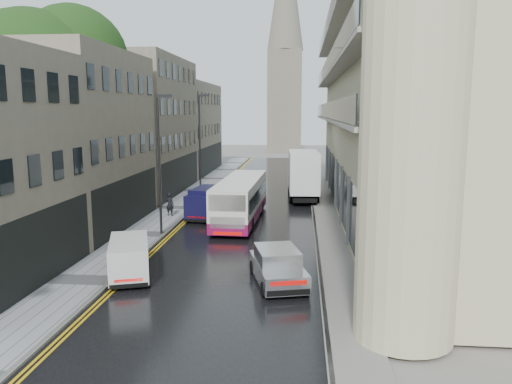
% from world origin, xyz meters
% --- Properties ---
extents(road, '(9.00, 85.00, 0.02)m').
position_xyz_m(road, '(0.00, 27.50, 0.01)').
color(road, black).
rests_on(road, ground).
extents(left_sidewalk, '(2.70, 85.00, 0.12)m').
position_xyz_m(left_sidewalk, '(-5.85, 27.50, 0.06)').
color(left_sidewalk, gray).
rests_on(left_sidewalk, ground).
extents(right_sidewalk, '(1.80, 85.00, 0.12)m').
position_xyz_m(right_sidewalk, '(5.40, 27.50, 0.06)').
color(right_sidewalk, slate).
rests_on(right_sidewalk, ground).
extents(old_shop_row, '(4.50, 56.00, 12.00)m').
position_xyz_m(old_shop_row, '(-9.45, 30.00, 6.00)').
color(old_shop_row, gray).
rests_on(old_shop_row, ground).
extents(modern_block, '(8.00, 40.00, 14.00)m').
position_xyz_m(modern_block, '(10.30, 26.00, 7.00)').
color(modern_block, '#C1B78F').
rests_on(modern_block, ground).
extents(church_spire, '(6.40, 6.40, 40.00)m').
position_xyz_m(church_spire, '(0.50, 82.00, 20.00)').
color(church_spire, '#746C5C').
rests_on(church_spire, ground).
extents(tree_near, '(10.56, 10.56, 13.89)m').
position_xyz_m(tree_near, '(-12.50, 20.00, 6.95)').
color(tree_near, black).
rests_on(tree_near, ground).
extents(tree_far, '(9.24, 9.24, 12.46)m').
position_xyz_m(tree_far, '(-12.20, 33.00, 6.23)').
color(tree_far, black).
rests_on(tree_far, ground).
extents(cream_bus, '(2.69, 10.62, 2.88)m').
position_xyz_m(cream_bus, '(-1.60, 20.82, 1.46)').
color(cream_bus, white).
rests_on(cream_bus, road).
extents(white_lorry, '(2.74, 7.95, 4.11)m').
position_xyz_m(white_lorry, '(2.80, 30.61, 2.08)').
color(white_lorry, white).
rests_on(white_lorry, road).
extents(silver_hatchback, '(2.84, 4.55, 1.58)m').
position_xyz_m(silver_hatchback, '(2.23, 9.86, 0.81)').
color(silver_hatchback, '#ACACB1').
rests_on(silver_hatchback, road).
extents(white_van, '(2.78, 4.18, 1.74)m').
position_xyz_m(white_van, '(-4.30, 10.21, 0.89)').
color(white_van, silver).
rests_on(white_van, road).
extents(navy_van, '(2.42, 4.64, 2.26)m').
position_xyz_m(navy_van, '(-3.91, 23.13, 1.15)').
color(navy_van, black).
rests_on(navy_van, road).
extents(pedestrian, '(0.67, 0.52, 1.64)m').
position_xyz_m(pedestrian, '(-5.53, 24.44, 0.94)').
color(pedestrian, black).
rests_on(pedestrian, left_sidewalk).
extents(lamp_post_near, '(0.94, 0.45, 8.20)m').
position_xyz_m(lamp_post_near, '(-4.70, 19.33, 4.22)').
color(lamp_post_near, black).
rests_on(lamp_post_near, left_sidewalk).
extents(lamp_post_far, '(0.98, 0.23, 8.66)m').
position_xyz_m(lamp_post_far, '(-5.18, 33.49, 4.45)').
color(lamp_post_far, black).
rests_on(lamp_post_far, left_sidewalk).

